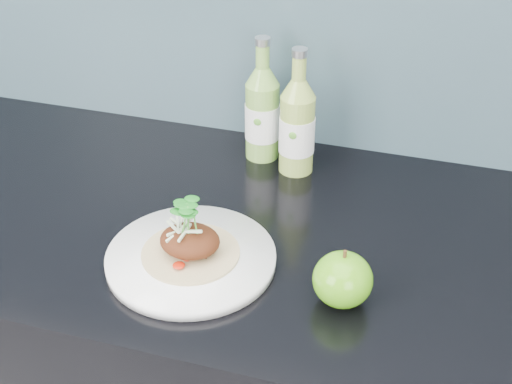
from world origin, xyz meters
TOP-DOWN VIEW (x-y plane):
  - dinner_plate at (-0.08, 1.58)m, footprint 0.28×0.28m
  - pork_taco at (-0.08, 1.58)m, footprint 0.14×0.14m
  - green_apple at (0.15, 1.56)m, footprint 0.08×0.08m
  - cider_bottle_left at (-0.06, 1.90)m, footprint 0.08×0.08m
  - cider_bottle_right at (0.01, 1.88)m, footprint 0.08×0.08m

SIDE VIEW (x-z plane):
  - dinner_plate at x=-0.08m, z-range 0.90..0.92m
  - green_apple at x=0.15m, z-range 0.90..0.98m
  - pork_taco at x=-0.08m, z-range 0.90..0.99m
  - cider_bottle_left at x=-0.06m, z-range 0.87..1.10m
  - cider_bottle_right at x=0.01m, z-range 0.87..1.10m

